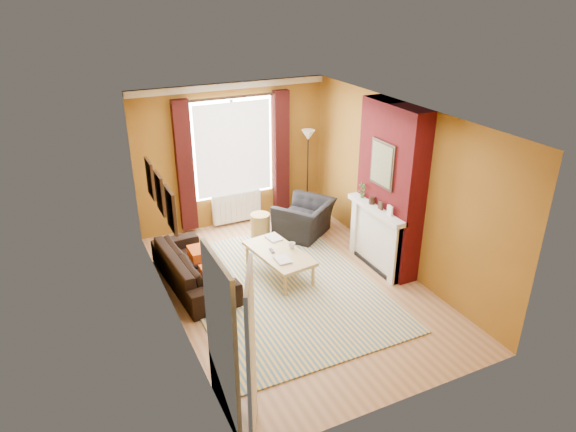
% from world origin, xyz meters
% --- Properties ---
extents(ground, '(5.50, 5.50, 0.00)m').
position_xyz_m(ground, '(0.00, 0.00, 0.00)').
color(ground, '#916542').
rests_on(ground, ground).
extents(room_walls, '(3.82, 5.54, 2.83)m').
position_xyz_m(room_walls, '(0.64, 0.28, 1.39)').
color(room_walls, brown).
rests_on(room_walls, ground).
extents(striped_rug, '(2.84, 3.93, 0.02)m').
position_xyz_m(striped_rug, '(-0.22, 0.06, 0.01)').
color(striped_rug, '#376597').
rests_on(striped_rug, ground).
extents(sofa, '(0.95, 2.10, 0.60)m').
position_xyz_m(sofa, '(-1.42, 0.80, 0.30)').
color(sofa, black).
rests_on(sofa, ground).
extents(armchair, '(1.39, 1.36, 0.68)m').
position_xyz_m(armchair, '(0.99, 1.60, 0.34)').
color(armchair, black).
rests_on(armchair, ground).
extents(coffee_table, '(0.84, 1.41, 0.44)m').
position_xyz_m(coffee_table, '(-0.08, 0.44, 0.40)').
color(coffee_table, tan).
rests_on(coffee_table, ground).
extents(wicker_stool, '(0.42, 0.42, 0.46)m').
position_xyz_m(wicker_stool, '(0.19, 1.89, 0.23)').
color(wicker_stool, '#9D7D44').
rests_on(wicker_stool, ground).
extents(floor_lamp, '(0.28, 0.28, 1.82)m').
position_xyz_m(floor_lamp, '(1.47, 2.40, 1.44)').
color(floor_lamp, black).
rests_on(floor_lamp, ground).
extents(book_a, '(0.23, 0.30, 0.03)m').
position_xyz_m(book_a, '(-0.25, 0.15, 0.46)').
color(book_a, '#999999').
rests_on(book_a, coffee_table).
extents(book_b, '(0.25, 0.32, 0.02)m').
position_xyz_m(book_b, '(-0.07, 0.89, 0.45)').
color(book_b, '#999999').
rests_on(book_b, coffee_table).
extents(mug, '(0.15, 0.15, 0.10)m').
position_xyz_m(mug, '(0.17, 0.45, 0.49)').
color(mug, '#999999').
rests_on(mug, coffee_table).
extents(tv_remote, '(0.07, 0.16, 0.02)m').
position_xyz_m(tv_remote, '(-0.18, 0.50, 0.45)').
color(tv_remote, '#262629').
rests_on(tv_remote, coffee_table).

